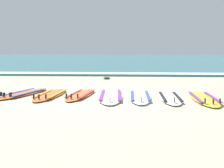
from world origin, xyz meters
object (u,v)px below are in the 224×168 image
Objects in this scene: surfboard_1 at (51,95)px; surfboard_4 at (140,97)px; surfboard_5 at (170,98)px; surfboard_6 at (204,98)px; surfboard_0 at (24,93)px; surfboard_3 at (111,96)px; surfboard_2 at (81,95)px.

surfboard_4 is (2.40, -0.20, -0.00)m from surfboard_1.
surfboard_5 and surfboard_6 have the same top height.
surfboard_4 is 0.76m from surfboard_5.
surfboard_4 is at bearing -6.85° from surfboard_0.
surfboard_5 is (0.75, -0.11, 0.00)m from surfboard_4.
surfboard_4 is 1.59m from surfboard_6.
surfboard_1 is at bearing -12.85° from surfboard_0.
surfboard_5 is (3.16, -0.31, -0.00)m from surfboard_1.
surfboard_3 is 1.15× the size of surfboard_4.
surfboard_4 is at bearing -6.16° from surfboard_3.
surfboard_0 is 0.95× the size of surfboard_6.
surfboard_6 is at bearing -4.95° from surfboard_1.
surfboard_0 is 3.99m from surfboard_5.
surfboard_2 is 1.61m from surfboard_4.
surfboard_0 and surfboard_4 have the same top height.
surfboard_6 is at bearing -6.91° from surfboard_2.
surfboard_5 is at bearing -5.61° from surfboard_1.
surfboard_5 is (1.51, -0.19, 0.00)m from surfboard_3.
surfboard_2 and surfboard_5 have the same top height.
surfboard_3 is at bearing 172.84° from surfboard_5.
surfboard_2 is (1.62, -0.14, 0.00)m from surfboard_0.
surfboard_1 is 1.08× the size of surfboard_5.
surfboard_0 is at bearing 173.15° from surfboard_4.
surfboard_4 is at bearing -8.63° from surfboard_2.
surfboard_1 and surfboard_6 have the same top height.
surfboard_0 is at bearing 167.15° from surfboard_1.
surfboard_2 is at bearing 171.37° from surfboard_4.
surfboard_2 is 3.19m from surfboard_6.
surfboard_0 is at bearing 172.94° from surfboard_3.
surfboard_6 is (2.35, -0.23, 0.00)m from surfboard_3.
surfboard_1 is 2.41m from surfboard_4.
surfboard_2 is at bearing 173.09° from surfboard_6.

